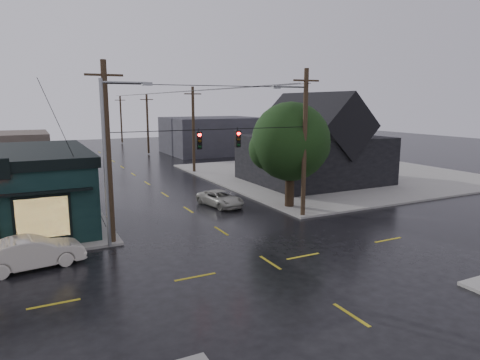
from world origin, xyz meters
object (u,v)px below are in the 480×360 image
utility_pole_nw (113,244)px  corner_tree (291,142)px  utility_pole_ne (303,217)px  suv_silver (220,198)px  sedan_cream (32,253)px

utility_pole_nw → corner_tree: bearing=11.0°
utility_pole_ne → suv_silver: bearing=125.2°
corner_tree → utility_pole_nw: size_ratio=0.77×
sedan_cream → corner_tree: bearing=-83.8°
utility_pole_ne → suv_silver: (-3.88, 5.50, 0.60)m
corner_tree → utility_pole_ne: 5.72m
suv_silver → corner_tree: bearing=-44.6°
corner_tree → utility_pole_ne: size_ratio=0.77×
utility_pole_ne → sedan_cream: bearing=-173.6°
corner_tree → utility_pole_ne: bearing=-102.9°
utility_pole_nw → suv_silver: (9.12, 5.50, 0.60)m
utility_pole_nw → suv_silver: bearing=31.1°
suv_silver → utility_pole_ne: bearing=-66.9°
corner_tree → utility_pole_ne: (-0.60, -2.64, -5.03)m
utility_pole_ne → sedan_cream: 17.27m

